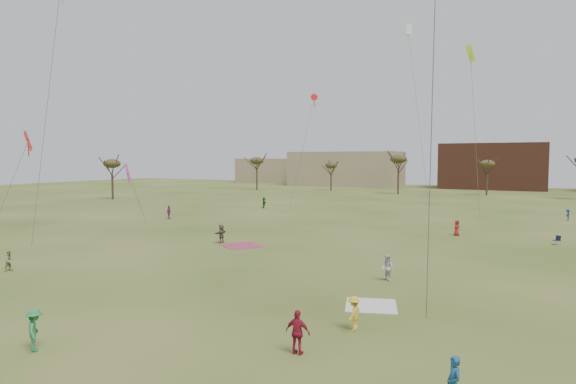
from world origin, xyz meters
The scene contains 20 objects.
ground centered at (0.00, 0.00, 0.00)m, with size 260.00×260.00×0.00m, color #3B5019.
flyer_near_center centered at (-1.46, -7.92, 0.89)m, with size 1.15×0.66×1.78m, color #2B8247.
flyer_near_right centered at (14.84, -4.89, 0.90)m, with size 0.66×0.43×1.81m, color navy.
spectator_fore_a centered at (8.42, -3.13, 0.92)m, with size 1.08×0.45×1.84m, color #A21B35.
spectator_fore_b centered at (-16.48, 0.58, 0.75)m, with size 0.72×0.56×1.49m, color tan.
spectator_fore_c centered at (-9.91, 17.17, 0.90)m, with size 1.66×0.53×1.79m, color brown.
flyer_mid_b centered at (9.49, 0.59, 0.81)m, with size 1.05×0.60×1.62m, color yellow.
spectator_mid_d centered at (-27.06, 29.24, 0.90)m, with size 1.05×0.44×1.79m, color #933D81.
spectator_mid_e centered at (8.24, 10.33, 0.87)m, with size 0.85×0.66×1.75m, color silver.
flyer_far_a centered at (-22.98, 47.25, 0.90)m, with size 1.66×0.53×1.79m, color #22672A.
flyer_far_b centered at (9.23, 32.21, 0.82)m, with size 0.80×0.52×1.63m, color maroon.
flyer_far_c centered at (19.96, 51.73, 0.76)m, with size 0.98×0.56×1.51m, color navy.
blanket_cream centered at (9.00, 4.67, 0.00)m, with size 2.73×2.73×0.03m, color white.
blanket_plum centered at (-7.37, 16.79, 0.00)m, with size 3.26×3.26×0.03m, color #AE3558.
camp_chair_right centered at (18.35, 30.87, 0.26)m, with size 0.73×0.74×0.87m.
kites_aloft centered at (-2.22, 32.79, 19.75)m, with size 74.57×71.71×27.07m.
tree_line centered at (-2.85, 79.12, 7.09)m, with size 117.44×49.32×8.91m.
building_tan centered at (-35.00, 115.00, 5.00)m, with size 32.00×14.00×10.00m, color #937F60.
building_brick centered at (5.00, 120.00, 6.00)m, with size 26.00×16.00×12.00m, color brown.
building_tan_west centered at (-65.00, 122.00, 4.00)m, with size 20.00×12.00×8.00m, color #937F60.
Camera 1 is at (17.18, -20.60, 8.03)m, focal length 30.46 mm.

